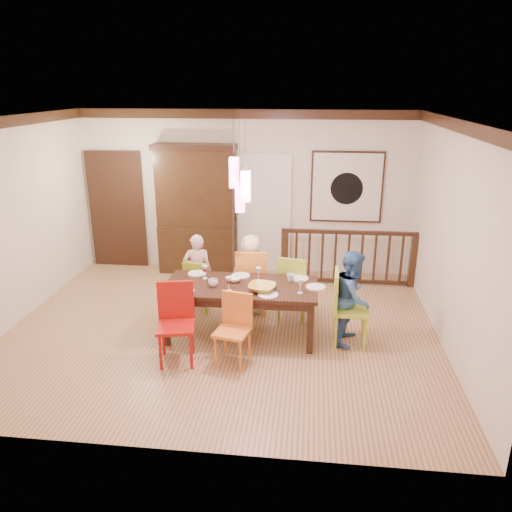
# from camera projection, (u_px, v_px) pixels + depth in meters

# --- Properties ---
(floor) EXTENTS (6.00, 6.00, 0.00)m
(floor) POSITION_uv_depth(u_px,v_px,m) (222.00, 329.00, 7.10)
(floor) COLOR #906245
(floor) RESTS_ON ground
(ceiling) EXTENTS (6.00, 6.00, 0.00)m
(ceiling) POSITION_uv_depth(u_px,v_px,m) (217.00, 118.00, 6.15)
(ceiling) COLOR white
(ceiling) RESTS_ON wall_back
(wall_back) EXTENTS (6.00, 0.00, 6.00)m
(wall_back) POSITION_uv_depth(u_px,v_px,m) (245.00, 193.00, 8.97)
(wall_back) COLOR beige
(wall_back) RESTS_ON floor
(wall_left) EXTENTS (0.00, 5.00, 5.00)m
(wall_left) POSITION_uv_depth(u_px,v_px,m) (8.00, 224.00, 6.95)
(wall_left) COLOR beige
(wall_left) RESTS_ON floor
(wall_right) EXTENTS (0.00, 5.00, 5.00)m
(wall_right) POSITION_uv_depth(u_px,v_px,m) (453.00, 239.00, 6.30)
(wall_right) COLOR beige
(wall_right) RESTS_ON floor
(crown_molding) EXTENTS (6.00, 5.00, 0.16)m
(crown_molding) POSITION_uv_depth(u_px,v_px,m) (217.00, 125.00, 6.18)
(crown_molding) COLOR black
(crown_molding) RESTS_ON wall_back
(panel_door) EXTENTS (1.04, 0.07, 2.24)m
(panel_door) POSITION_uv_depth(u_px,v_px,m) (118.00, 211.00, 9.31)
(panel_door) COLOR black
(panel_door) RESTS_ON wall_back
(white_doorway) EXTENTS (0.97, 0.05, 2.22)m
(white_doorway) POSITION_uv_depth(u_px,v_px,m) (264.00, 215.00, 9.03)
(white_doorway) COLOR silver
(white_doorway) RESTS_ON wall_back
(painting) EXTENTS (1.25, 0.06, 1.25)m
(painting) POSITION_uv_depth(u_px,v_px,m) (347.00, 187.00, 8.70)
(painting) COLOR black
(painting) RESTS_ON wall_back
(pendant_cluster) EXTENTS (0.27, 0.21, 1.14)m
(pendant_cluster) POSITION_uv_depth(u_px,v_px,m) (240.00, 185.00, 6.25)
(pendant_cluster) COLOR #EF4764
(pendant_cluster) RESTS_ON ceiling
(dining_table) EXTENTS (2.05, 0.94, 0.75)m
(dining_table) POSITION_uv_depth(u_px,v_px,m) (241.00, 291.00, 6.72)
(dining_table) COLOR black
(dining_table) RESTS_ON floor
(chair_far_left) EXTENTS (0.42, 0.42, 0.83)m
(chair_far_left) POSITION_uv_depth(u_px,v_px,m) (199.00, 281.00, 7.55)
(chair_far_left) COLOR olive
(chair_far_left) RESTS_ON floor
(chair_far_mid) EXTENTS (0.48, 0.48, 1.02)m
(chair_far_mid) POSITION_uv_depth(u_px,v_px,m) (252.00, 276.00, 7.47)
(chair_far_mid) COLOR orange
(chair_far_mid) RESTS_ON floor
(chair_far_right) EXTENTS (0.53, 0.53, 0.98)m
(chair_far_right) POSITION_uv_depth(u_px,v_px,m) (295.00, 281.00, 7.31)
(chair_far_right) COLOR olive
(chair_far_right) RESTS_ON floor
(chair_near_left) EXTENTS (0.53, 0.53, 1.00)m
(chair_near_left) POSITION_uv_depth(u_px,v_px,m) (175.00, 320.00, 6.09)
(chair_near_left) COLOR #A0100C
(chair_near_left) RESTS_ON floor
(chair_near_mid) EXTENTS (0.47, 0.47, 0.88)m
(chair_near_mid) POSITION_uv_depth(u_px,v_px,m) (232.00, 326.00, 6.08)
(chair_near_mid) COLOR orange
(chair_near_mid) RESTS_ON floor
(chair_end_right) EXTENTS (0.47, 0.47, 1.02)m
(chair_end_right) POSITION_uv_depth(u_px,v_px,m) (351.00, 304.00, 6.52)
(chair_end_right) COLOR #B1C632
(chair_end_right) RESTS_ON floor
(china_hutch) EXTENTS (1.47, 0.46, 2.33)m
(china_hutch) POSITION_uv_depth(u_px,v_px,m) (196.00, 209.00, 8.96)
(china_hutch) COLOR black
(china_hutch) RESTS_ON floor
(balustrade) EXTENTS (2.31, 0.12, 0.96)m
(balustrade) POSITION_uv_depth(u_px,v_px,m) (348.00, 256.00, 8.57)
(balustrade) COLOR black
(balustrade) RESTS_ON floor
(person_far_left) EXTENTS (0.47, 0.35, 1.18)m
(person_far_left) POSITION_uv_depth(u_px,v_px,m) (198.00, 271.00, 7.62)
(person_far_left) COLOR #FABED1
(person_far_left) RESTS_ON floor
(person_far_mid) EXTENTS (0.59, 0.39, 1.21)m
(person_far_mid) POSITION_uv_depth(u_px,v_px,m) (251.00, 274.00, 7.47)
(person_far_mid) COLOR beige
(person_far_mid) RESTS_ON floor
(person_end_right) EXTENTS (0.63, 0.73, 1.27)m
(person_end_right) POSITION_uv_depth(u_px,v_px,m) (353.00, 297.00, 6.58)
(person_end_right) COLOR #3965A1
(person_end_right) RESTS_ON floor
(serving_bowl) EXTENTS (0.41, 0.41, 0.09)m
(serving_bowl) POSITION_uv_depth(u_px,v_px,m) (262.00, 288.00, 6.49)
(serving_bowl) COLOR gold
(serving_bowl) RESTS_ON dining_table
(small_bowl) EXTENTS (0.24, 0.24, 0.06)m
(small_bowl) POSITION_uv_depth(u_px,v_px,m) (234.00, 279.00, 6.80)
(small_bowl) COLOR white
(small_bowl) RESTS_ON dining_table
(cup_left) EXTENTS (0.16, 0.16, 0.10)m
(cup_left) POSITION_uv_depth(u_px,v_px,m) (213.00, 283.00, 6.63)
(cup_left) COLOR silver
(cup_left) RESTS_ON dining_table
(cup_right) EXTENTS (0.12, 0.12, 0.10)m
(cup_right) POSITION_uv_depth(u_px,v_px,m) (291.00, 277.00, 6.81)
(cup_right) COLOR silver
(cup_right) RESTS_ON dining_table
(plate_far_left) EXTENTS (0.26, 0.26, 0.01)m
(plate_far_left) POSITION_uv_depth(u_px,v_px,m) (197.00, 273.00, 7.07)
(plate_far_left) COLOR white
(plate_far_left) RESTS_ON dining_table
(plate_far_mid) EXTENTS (0.26, 0.26, 0.01)m
(plate_far_mid) POSITION_uv_depth(u_px,v_px,m) (241.00, 276.00, 7.00)
(plate_far_mid) COLOR white
(plate_far_mid) RESTS_ON dining_table
(plate_far_right) EXTENTS (0.26, 0.26, 0.01)m
(plate_far_right) POSITION_uv_depth(u_px,v_px,m) (299.00, 278.00, 6.90)
(plate_far_right) COLOR white
(plate_far_right) RESTS_ON dining_table
(plate_near_left) EXTENTS (0.26, 0.26, 0.01)m
(plate_near_left) POSITION_uv_depth(u_px,v_px,m) (184.00, 291.00, 6.47)
(plate_near_left) COLOR white
(plate_near_left) RESTS_ON dining_table
(plate_near_mid) EXTENTS (0.26, 0.26, 0.01)m
(plate_near_mid) POSITION_uv_depth(u_px,v_px,m) (268.00, 295.00, 6.36)
(plate_near_mid) COLOR white
(plate_near_mid) RESTS_ON dining_table
(plate_end_right) EXTENTS (0.26, 0.26, 0.01)m
(plate_end_right) POSITION_uv_depth(u_px,v_px,m) (316.00, 287.00, 6.60)
(plate_end_right) COLOR white
(plate_end_right) RESTS_ON dining_table
(wine_glass_a) EXTENTS (0.08, 0.08, 0.19)m
(wine_glass_a) POSITION_uv_depth(u_px,v_px,m) (205.00, 272.00, 6.88)
(wine_glass_a) COLOR #590C19
(wine_glass_a) RESTS_ON dining_table
(wine_glass_b) EXTENTS (0.08, 0.08, 0.19)m
(wine_glass_b) POSITION_uv_depth(u_px,v_px,m) (259.00, 274.00, 6.81)
(wine_glass_b) COLOR silver
(wine_glass_b) RESTS_ON dining_table
(wine_glass_c) EXTENTS (0.08, 0.08, 0.19)m
(wine_glass_c) POSITION_uv_depth(u_px,v_px,m) (229.00, 284.00, 6.47)
(wine_glass_c) COLOR #590C19
(wine_glass_c) RESTS_ON dining_table
(wine_glass_d) EXTENTS (0.08, 0.08, 0.19)m
(wine_glass_d) POSITION_uv_depth(u_px,v_px,m) (300.00, 286.00, 6.40)
(wine_glass_d) COLOR silver
(wine_glass_d) RESTS_ON dining_table
(napkin) EXTENTS (0.18, 0.14, 0.01)m
(napkin) POSITION_uv_depth(u_px,v_px,m) (231.00, 295.00, 6.34)
(napkin) COLOR #D83359
(napkin) RESTS_ON dining_table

